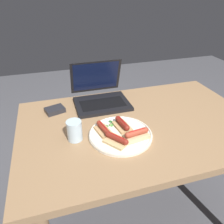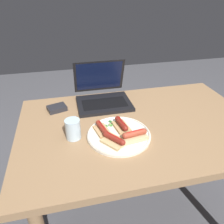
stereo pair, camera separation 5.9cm
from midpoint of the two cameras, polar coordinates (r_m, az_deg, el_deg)
The scene contains 11 objects.
ground_plane at distance 1.66m, azimuth 6.57°, elevation -24.94°, with size 6.00×6.00×0.00m, color #4C4C51.
desk at distance 1.18m, azimuth 8.45°, elevation -6.76°, with size 1.22×0.78×0.75m.
laptop at distance 1.30m, azimuth -1.15°, elevation 4.36°, with size 0.31×0.30×0.23m.
plate at distance 1.02m, azimuth 3.49°, elevation -5.94°, with size 0.30×0.30×0.02m.
sausage_toast_left at distance 1.05m, azimuth 4.07°, elevation -3.38°, with size 0.08×0.12×0.04m.
sausage_toast_middle at distance 0.96m, azimuth 2.30°, elevation -7.28°, with size 0.12×0.12×0.04m.
sausage_toast_right at distance 0.98m, azimuth 7.61°, elevation -6.16°, with size 0.12×0.08×0.05m.
sausage_toast_extra at distance 1.02m, azimuth -0.95°, elevation -4.50°, with size 0.08×0.11×0.04m.
salad_pile at distance 1.08m, azimuth 0.13°, elevation -3.27°, with size 0.08×0.06×0.01m.
drinking_glass at distance 1.00m, azimuth -8.49°, elevation -4.47°, with size 0.07×0.07×0.10m.
external_drive at distance 1.25m, azimuth -12.87°, elevation 0.96°, with size 0.12×0.10×0.03m.
Camera 2 is at (-0.35, -0.87, 1.37)m, focal length 35.00 mm.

